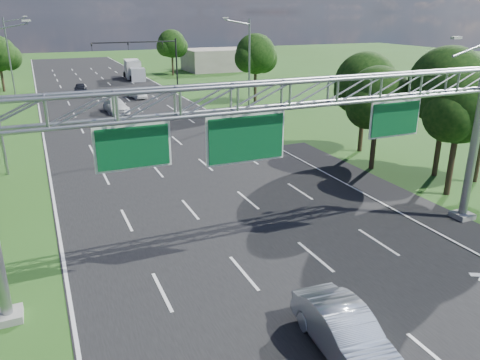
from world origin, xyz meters
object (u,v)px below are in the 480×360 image
traffic_signal (153,52)px  silver_sedan (345,332)px  sign_gantry (287,109)px  box_truck (134,70)px

traffic_signal → silver_sedan: bearing=-97.9°
sign_gantry → silver_sedan: 8.87m
sign_gantry → box_truck: bearing=84.4°
sign_gantry → box_truck: size_ratio=2.86×
traffic_signal → sign_gantry: bearing=-97.7°
traffic_signal → silver_sedan: 60.07m
box_truck → traffic_signal: bearing=-79.9°
box_truck → sign_gantry: bearing=-90.2°
sign_gantry → silver_sedan: (-1.12, -6.34, -6.11)m
traffic_signal → silver_sedan: size_ratio=2.56×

